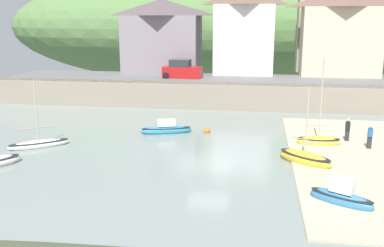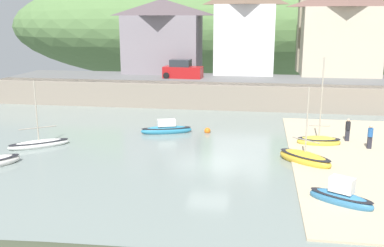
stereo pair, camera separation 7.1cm
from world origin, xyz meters
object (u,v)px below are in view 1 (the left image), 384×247
object	(u,v)px
sailboat_blue_trim	(166,129)
parked_car_near_slipway	(182,70)
sailboat_nearest_shore	(39,144)
dinghy_open_wooden	(319,141)
waterfront_building_right	(341,32)
mooring_buoy	(207,131)
church_with_spire	(311,2)
waterfront_building_centre	(244,29)
person_on_slipway	(370,136)
person_near_water	(348,129)
motorboat_with_cabin	(341,197)
fishing_boat_green	(305,158)
waterfront_building_left	(162,36)

from	to	relation	value
sailboat_blue_trim	parked_car_near_slipway	distance (m)	14.30
sailboat_nearest_shore	dinghy_open_wooden	world-z (taller)	dinghy_open_wooden
waterfront_building_right	mooring_buoy	size ratio (longest dim) A/B	19.09
church_with_spire	parked_car_near_slipway	world-z (taller)	church_with_spire
waterfront_building_centre	dinghy_open_wooden	size ratio (longest dim) A/B	1.56
church_with_spire	dinghy_open_wooden	xyz separation A→B (m)	(-1.38, -24.02, -10.09)
waterfront_building_centre	sailboat_blue_trim	bearing A→B (deg)	-105.33
sailboat_nearest_shore	mooring_buoy	distance (m)	12.32
mooring_buoy	parked_car_near_slipway	bearing A→B (deg)	107.89
person_on_slipway	person_near_water	xyz separation A→B (m)	(-1.13, 1.73, 0.00)
waterfront_building_centre	parked_car_near_slipway	xyz separation A→B (m)	(-6.27, -4.50, -4.20)
motorboat_with_cabin	fishing_boat_green	bearing A→B (deg)	131.53
waterfront_building_centre	sailboat_nearest_shore	distance (m)	27.74
waterfront_building_centre	person_on_slipway	size ratio (longest dim) A/B	6.05
sailboat_nearest_shore	church_with_spire	bearing A→B (deg)	16.76
person_on_slipway	dinghy_open_wooden	bearing A→B (deg)	167.55
waterfront_building_left	motorboat_with_cabin	world-z (taller)	waterfront_building_left
waterfront_building_right	sailboat_nearest_shore	xyz separation A→B (m)	(-23.34, -23.48, -6.90)
fishing_boat_green	sailboat_blue_trim	size ratio (longest dim) A/B	1.22
fishing_boat_green	dinghy_open_wooden	bearing A→B (deg)	113.34
dinghy_open_wooden	mooring_buoy	bearing A→B (deg)	162.98
waterfront_building_left	parked_car_near_slipway	distance (m)	6.45
church_with_spire	person_on_slipway	bearing A→B (deg)	-85.79
waterfront_building_left	person_near_water	world-z (taller)	waterfront_building_left
dinghy_open_wooden	mooring_buoy	distance (m)	8.36
fishing_boat_green	parked_car_near_slipway	xyz separation A→B (m)	(-11.06, 19.77, 2.90)
church_with_spire	sailboat_nearest_shore	xyz separation A→B (m)	(-20.41, -27.48, -10.15)
church_with_spire	dinghy_open_wooden	world-z (taller)	church_with_spire
sailboat_nearest_shore	waterfront_building_right	bearing A→B (deg)	8.53
waterfront_building_left	sailboat_blue_trim	xyz separation A→B (m)	(4.31, -18.45, -6.33)
motorboat_with_cabin	dinghy_open_wooden	bearing A→B (deg)	119.92
parked_car_near_slipway	mooring_buoy	size ratio (longest dim) A/B	8.64
waterfront_building_centre	fishing_boat_green	size ratio (longest dim) A/B	1.99
motorboat_with_cabin	mooring_buoy	world-z (taller)	motorboat_with_cabin
dinghy_open_wooden	person_near_water	world-z (taller)	dinghy_open_wooden
waterfront_building_right	fishing_boat_green	bearing A→B (deg)	-103.06
sailboat_nearest_shore	person_near_water	bearing A→B (deg)	-24.65
waterfront_building_left	parked_car_near_slipway	size ratio (longest dim) A/B	2.10
mooring_buoy	church_with_spire	bearing A→B (deg)	66.61
person_near_water	mooring_buoy	world-z (taller)	person_near_water
fishing_boat_green	sailboat_blue_trim	bearing A→B (deg)	-170.03
fishing_boat_green	person_on_slipway	xyz separation A→B (m)	(4.52, 3.55, 0.68)
sailboat_nearest_shore	person_near_water	size ratio (longest dim) A/B	2.91
motorboat_with_cabin	parked_car_near_slipway	bearing A→B (deg)	146.24
sailboat_nearest_shore	parked_car_near_slipway	xyz separation A→B (m)	(6.65, 18.98, 2.97)
fishing_boat_green	mooring_buoy	size ratio (longest dim) A/B	10.08
waterfront_building_right	person_near_water	distance (m)	20.09
sailboat_blue_trim	mooring_buoy	xyz separation A→B (m)	(3.10, 0.60, -0.16)
dinghy_open_wooden	church_with_spire	bearing A→B (deg)	84.73
waterfront_building_left	church_with_spire	world-z (taller)	church_with_spire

